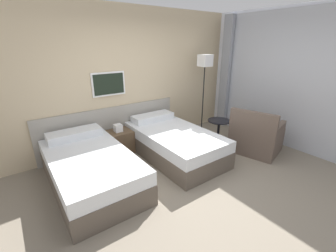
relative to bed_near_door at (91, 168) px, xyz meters
The scene contains 9 objects.
ground_plane 1.63m from the bed_near_door, 39.01° to the right, with size 16.00×16.00×0.00m, color slate.
wall_headboard 1.90m from the bed_near_door, 40.30° to the left, with size 10.00×0.10×2.70m.
wall_window 4.08m from the bed_near_door, 16.90° to the right, with size 0.21×4.52×2.70m.
bed_near_door is the anchor object (origin of this frame).
bed_near_window 1.57m from the bed_near_door, ahead, with size 1.09×1.97×0.64m.
nightstand 1.06m from the bed_near_door, 42.46° to the left, with size 0.48×0.42×0.58m.
floor_lamp 3.18m from the bed_near_door, 11.43° to the left, with size 0.25×0.25×1.80m.
side_table 2.58m from the bed_near_door, ahead, with size 0.46×0.46×0.57m.
armchair 3.09m from the bed_near_door, 15.02° to the right, with size 0.98×1.02×0.89m.
Camera 1 is at (-2.03, -2.05, 2.03)m, focal length 24.00 mm.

